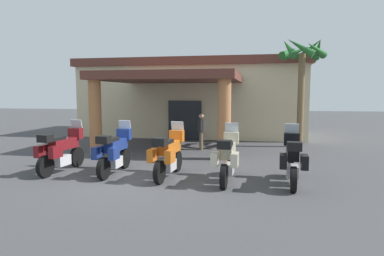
% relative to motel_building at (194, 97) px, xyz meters
% --- Properties ---
extents(ground_plane, '(80.00, 80.00, 0.00)m').
position_rel_motel_building_xyz_m(ground_plane, '(-0.10, -11.20, -2.27)').
color(ground_plane, '#424244').
extents(motel_building, '(13.39, 11.81, 4.44)m').
position_rel_motel_building_xyz_m(motel_building, '(0.00, 0.00, 0.00)').
color(motel_building, beige).
rests_on(motel_building, ground_plane).
extents(motorcycle_maroon, '(0.76, 2.21, 1.61)m').
position_rel_motel_building_xyz_m(motorcycle_maroon, '(-2.62, -10.73, -1.57)').
color(motorcycle_maroon, black).
rests_on(motorcycle_maroon, ground_plane).
extents(motorcycle_blue, '(0.72, 2.21, 1.61)m').
position_rel_motel_building_xyz_m(motorcycle_blue, '(-0.86, -10.70, -1.57)').
color(motorcycle_blue, black).
rests_on(motorcycle_blue, ground_plane).
extents(motorcycle_orange, '(0.76, 2.21, 1.61)m').
position_rel_motel_building_xyz_m(motorcycle_orange, '(0.91, -10.87, -1.57)').
color(motorcycle_orange, black).
rests_on(motorcycle_orange, ground_plane).
extents(motorcycle_cream, '(0.73, 2.21, 1.61)m').
position_rel_motel_building_xyz_m(motorcycle_cream, '(2.67, -11.07, -1.57)').
color(motorcycle_cream, black).
rests_on(motorcycle_cream, ground_plane).
extents(motorcycle_black, '(0.73, 2.21, 1.61)m').
position_rel_motel_building_xyz_m(motorcycle_black, '(4.43, -11.08, -1.57)').
color(motorcycle_black, black).
rests_on(motorcycle_black, ground_plane).
extents(pedestrian, '(0.32, 0.53, 1.61)m').
position_rel_motel_building_xyz_m(pedestrian, '(1.21, -5.83, -1.34)').
color(pedestrian, brown).
rests_on(pedestrian, ground_plane).
extents(palm_tree_near_portico, '(2.20, 2.16, 5.09)m').
position_rel_motel_building_xyz_m(palm_tree_near_portico, '(5.65, -4.24, 1.65)').
color(palm_tree_near_portico, brown).
rests_on(palm_tree_near_portico, ground_plane).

